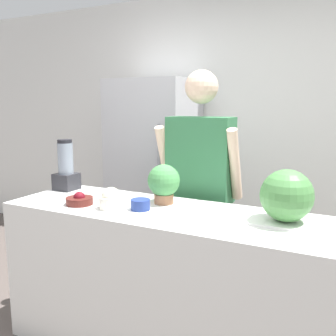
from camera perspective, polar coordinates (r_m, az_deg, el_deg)
wall_back at (r=3.70m, az=11.41°, el=5.80°), size 8.00×0.06×2.60m
counter_island at (r=2.40m, az=-0.36°, el=-17.06°), size 2.01×0.64×0.92m
refrigerator at (r=3.69m, az=-2.10°, el=-0.49°), size 0.77×0.67×1.77m
person at (r=2.70m, az=4.89°, el=-3.81°), size 0.59×0.28×1.77m
cutting_board at (r=2.09m, az=18.17°, el=-7.94°), size 0.43×0.25×0.01m
watermelon at (r=2.05m, az=17.63°, el=-4.04°), size 0.28×0.28×0.28m
bowl_cherries at (r=2.42m, az=-13.34°, el=-4.77°), size 0.17×0.17×0.08m
bowl_cream at (r=2.28m, az=-8.65°, el=-4.79°), size 0.14×0.14×0.13m
bowl_small_blue at (r=2.24m, az=-4.23°, el=-5.58°), size 0.12×0.12×0.06m
blender at (r=2.83m, az=-15.29°, el=-0.09°), size 0.15×0.15×0.37m
potted_plant at (r=2.35m, az=-0.65°, el=-2.19°), size 0.20×0.20×0.25m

